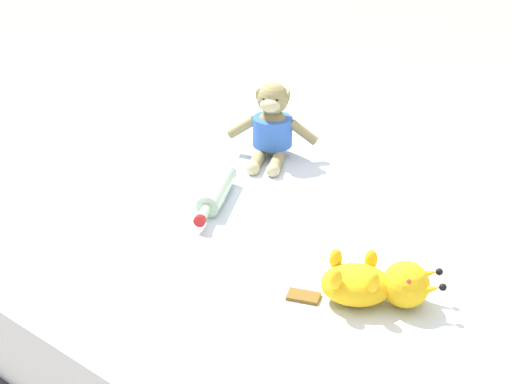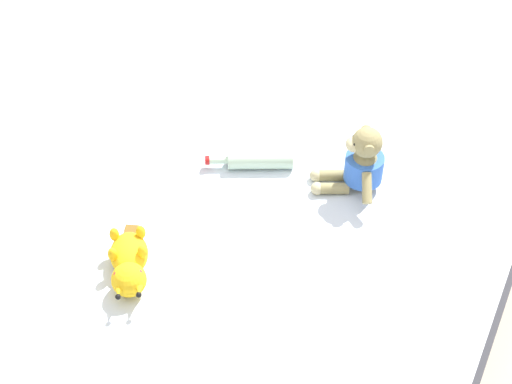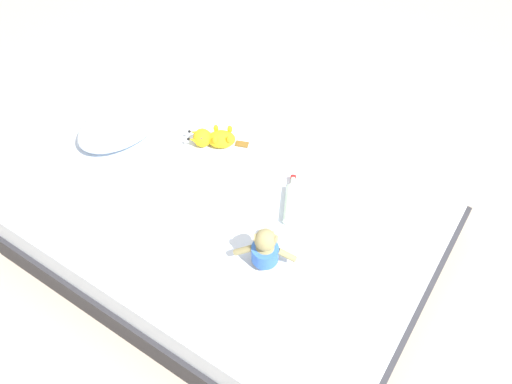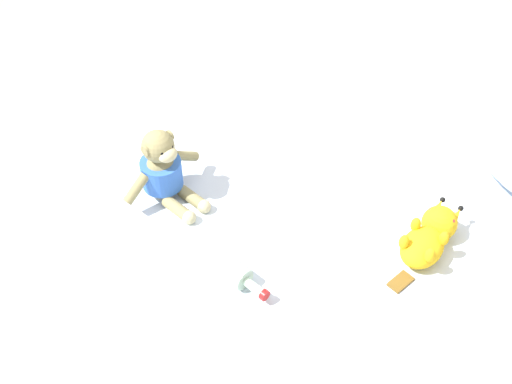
{
  "view_description": "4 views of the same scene",
  "coord_description": "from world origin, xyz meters",
  "px_view_note": "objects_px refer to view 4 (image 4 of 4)",
  "views": [
    {
      "loc": [
        1.34,
        0.82,
        1.33
      ],
      "look_at": [
        0.1,
        -0.15,
        0.51
      ],
      "focal_mm": 48.61,
      "sensor_mm": 36.0,
      "label": 1
    },
    {
      "loc": [
        -0.73,
        1.47,
        2.3
      ],
      "look_at": [
        0.02,
        -0.11,
        0.52
      ],
      "focal_mm": 57.58,
      "sensor_mm": 36.0,
      "label": 2
    },
    {
      "loc": [
        -1.29,
        -0.99,
        2.5
      ],
      "look_at": [
        0.01,
        -0.14,
        0.55
      ],
      "focal_mm": 36.69,
      "sensor_mm": 36.0,
      "label": 3
    },
    {
      "loc": [
        1.18,
        -0.59,
        1.87
      ],
      "look_at": [
        -0.02,
        -0.14,
        0.57
      ],
      "focal_mm": 46.32,
      "sensor_mm": 36.0,
      "label": 4
    }
  ],
  "objects_px": {
    "plush_yellow_creature": "(430,236)",
    "glass_bottle": "(219,261)",
    "bed": "(298,263)",
    "plush_monkey": "(164,171)"
  },
  "relations": [
    {
      "from": "plush_yellow_creature",
      "to": "glass_bottle",
      "type": "xyz_separation_m",
      "value": [
        -0.14,
        -0.57,
        -0.02
      ]
    },
    {
      "from": "bed",
      "to": "plush_monkey",
      "type": "bearing_deg",
      "value": -123.55
    },
    {
      "from": "bed",
      "to": "plush_yellow_creature",
      "type": "xyz_separation_m",
      "value": [
        0.24,
        0.28,
        0.27
      ]
    },
    {
      "from": "bed",
      "to": "plush_yellow_creature",
      "type": "distance_m",
      "value": 0.46
    },
    {
      "from": "plush_monkey",
      "to": "glass_bottle",
      "type": "distance_m",
      "value": 0.34
    },
    {
      "from": "bed",
      "to": "glass_bottle",
      "type": "xyz_separation_m",
      "value": [
        0.1,
        -0.29,
        0.25
      ]
    },
    {
      "from": "glass_bottle",
      "to": "plush_monkey",
      "type": "bearing_deg",
      "value": -169.89
    },
    {
      "from": "plush_yellow_creature",
      "to": "bed",
      "type": "bearing_deg",
      "value": -130.23
    },
    {
      "from": "bed",
      "to": "glass_bottle",
      "type": "relative_size",
      "value": 7.59
    },
    {
      "from": "plush_yellow_creature",
      "to": "plush_monkey",
      "type": "bearing_deg",
      "value": -126.68
    }
  ]
}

